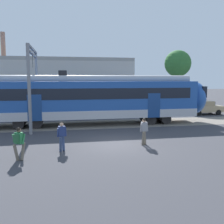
{
  "coord_description": "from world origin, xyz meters",
  "views": [
    {
      "loc": [
        -3.36,
        -15.41,
        4.02
      ],
      "look_at": [
        0.33,
        3.31,
        1.6
      ],
      "focal_mm": 42.0,
      "sensor_mm": 36.0,
      "label": 1
    }
  ],
  "objects_px": {
    "pedestrian_navy": "(62,134)",
    "pedestrian_grey": "(144,129)",
    "pedestrian_green": "(19,141)",
    "parked_car_tan": "(205,108)"
  },
  "relations": [
    {
      "from": "pedestrian_navy",
      "to": "pedestrian_grey",
      "type": "height_order",
      "value": "same"
    },
    {
      "from": "pedestrian_green",
      "to": "pedestrian_grey",
      "type": "relative_size",
      "value": 1.0
    },
    {
      "from": "pedestrian_grey",
      "to": "parked_car_tan",
      "type": "xyz_separation_m",
      "value": [
        11.04,
        11.88,
        -0.18
      ]
    },
    {
      "from": "pedestrian_green",
      "to": "parked_car_tan",
      "type": "xyz_separation_m",
      "value": [
        18.06,
        13.67,
        -0.21
      ]
    },
    {
      "from": "pedestrian_green",
      "to": "pedestrian_navy",
      "type": "relative_size",
      "value": 1.0
    },
    {
      "from": "parked_car_tan",
      "to": "pedestrian_navy",
      "type": "bearing_deg",
      "value": -142.36
    },
    {
      "from": "pedestrian_green",
      "to": "pedestrian_grey",
      "type": "xyz_separation_m",
      "value": [
        7.02,
        1.79,
        -0.03
      ]
    },
    {
      "from": "pedestrian_green",
      "to": "pedestrian_navy",
      "type": "height_order",
      "value": "same"
    },
    {
      "from": "pedestrian_green",
      "to": "parked_car_tan",
      "type": "distance_m",
      "value": 22.65
    },
    {
      "from": "pedestrian_green",
      "to": "pedestrian_navy",
      "type": "bearing_deg",
      "value": 32.87
    }
  ]
}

